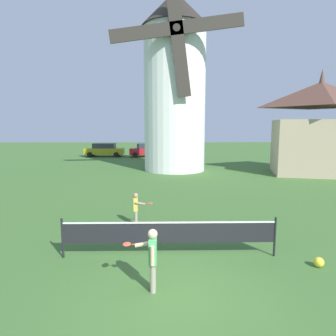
% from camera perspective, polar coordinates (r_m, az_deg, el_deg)
% --- Properties ---
extents(ground_plane, '(120.00, 120.00, 0.00)m').
position_cam_1_polar(ground_plane, '(6.86, 1.21, -23.03)').
color(ground_plane, '#3D662D').
extents(windmill, '(9.19, 5.54, 14.70)m').
position_cam_1_polar(windmill, '(24.19, 1.29, 16.25)').
color(windmill, white).
rests_on(windmill, ground_plane).
extents(tennis_net, '(5.82, 0.06, 1.10)m').
position_cam_1_polar(tennis_net, '(8.22, 0.27, -12.28)').
color(tennis_net, black).
rests_on(tennis_net, ground_plane).
extents(player_near, '(0.77, 0.55, 1.38)m').
position_cam_1_polar(player_near, '(6.64, -3.12, -16.54)').
color(player_near, '#9E937F').
rests_on(player_near, ground_plane).
extents(player_far, '(0.71, 0.47, 1.18)m').
position_cam_1_polar(player_far, '(10.78, -6.06, -7.45)').
color(player_far, '#9E937F').
rests_on(player_far, ground_plane).
extents(stray_ball, '(0.26, 0.26, 0.26)m').
position_cam_1_polar(stray_ball, '(8.77, 26.94, -15.79)').
color(stray_ball, yellow).
rests_on(stray_ball, ground_plane).
extents(parked_car_mustard, '(4.50, 1.96, 1.56)m').
position_cam_1_polar(parked_car_mustard, '(35.60, -12.10, 3.45)').
color(parked_car_mustard, '#999919').
rests_on(parked_car_mustard, ground_plane).
extents(parked_car_red, '(3.98, 1.91, 1.56)m').
position_cam_1_polar(parked_car_red, '(34.55, -4.02, 3.47)').
color(parked_car_red, red).
rests_on(parked_car_red, ground_plane).
extents(chapel, '(7.19, 5.94, 7.60)m').
position_cam_1_polar(chapel, '(24.49, 26.89, 6.56)').
color(chapel, tan).
rests_on(chapel, ground_plane).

